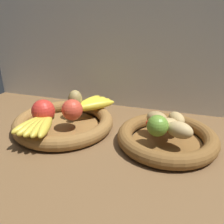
% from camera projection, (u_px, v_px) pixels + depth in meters
% --- Properties ---
extents(ground_plane, '(1.40, 0.90, 0.03)m').
position_uv_depth(ground_plane, '(114.00, 140.00, 0.81)').
color(ground_plane, brown).
extents(back_wall, '(1.40, 0.03, 0.55)m').
position_uv_depth(back_wall, '(136.00, 44.00, 0.96)').
color(back_wall, silver).
rests_on(back_wall, ground_plane).
extents(fruit_bowl_left, '(0.36, 0.36, 0.05)m').
position_uv_depth(fruit_bowl_left, '(64.00, 123.00, 0.86)').
color(fruit_bowl_left, brown).
rests_on(fruit_bowl_left, ground_plane).
extents(fruit_bowl_right, '(0.32, 0.32, 0.05)m').
position_uv_depth(fruit_bowl_right, '(167.00, 138.00, 0.76)').
color(fruit_bowl_right, brown).
rests_on(fruit_bowl_right, ground_plane).
extents(apple_red_front, '(0.08, 0.08, 0.08)m').
position_uv_depth(apple_red_front, '(43.00, 111.00, 0.79)').
color(apple_red_front, red).
rests_on(apple_red_front, fruit_bowl_left).
extents(apple_red_right, '(0.07, 0.07, 0.07)m').
position_uv_depth(apple_red_right, '(72.00, 110.00, 0.81)').
color(apple_red_right, '#CC422D').
rests_on(apple_red_right, fruit_bowl_left).
extents(pear_brown, '(0.06, 0.06, 0.08)m').
position_uv_depth(pear_brown, '(75.00, 100.00, 0.89)').
color(pear_brown, olive).
rests_on(pear_brown, fruit_bowl_left).
extents(banana_bunch_front, '(0.13, 0.17, 0.03)m').
position_uv_depth(banana_bunch_front, '(39.00, 125.00, 0.75)').
color(banana_bunch_front, gold).
rests_on(banana_bunch_front, fruit_bowl_left).
extents(banana_bunch_back, '(0.14, 0.18, 0.03)m').
position_uv_depth(banana_bunch_back, '(92.00, 104.00, 0.92)').
color(banana_bunch_back, yellow).
rests_on(banana_bunch_back, fruit_bowl_left).
extents(potato_back, '(0.08, 0.09, 0.04)m').
position_uv_depth(potato_back, '(176.00, 119.00, 0.77)').
color(potato_back, tan).
rests_on(potato_back, fruit_bowl_right).
extents(potato_small, '(0.10, 0.08, 0.05)m').
position_uv_depth(potato_small, '(179.00, 130.00, 0.70)').
color(potato_small, tan).
rests_on(potato_small, fruit_bowl_right).
extents(potato_oblong, '(0.08, 0.07, 0.05)m').
position_uv_depth(potato_oblong, '(157.00, 118.00, 0.77)').
color(potato_oblong, '#A38451').
rests_on(potato_oblong, fruit_bowl_right).
extents(potato_large, '(0.08, 0.07, 0.04)m').
position_uv_depth(potato_large, '(168.00, 125.00, 0.74)').
color(potato_large, tan).
rests_on(potato_large, fruit_bowl_right).
extents(lime_near, '(0.07, 0.07, 0.07)m').
position_uv_depth(lime_near, '(157.00, 126.00, 0.70)').
color(lime_near, olive).
rests_on(lime_near, fruit_bowl_right).
extents(chili_pepper, '(0.12, 0.08, 0.02)m').
position_uv_depth(chili_pepper, '(163.00, 129.00, 0.73)').
color(chili_pepper, red).
rests_on(chili_pepper, fruit_bowl_right).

